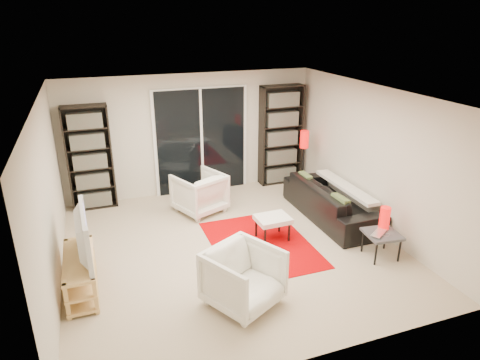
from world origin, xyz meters
name	(u,v)px	position (x,y,z in m)	size (l,w,h in m)	color
floor	(232,247)	(0.00, 0.00, 0.00)	(5.00, 5.00, 0.00)	#C4B399
wall_back	(191,135)	(0.00, 2.50, 1.20)	(5.00, 0.02, 2.40)	beige
wall_front	(314,263)	(0.00, -2.50, 1.20)	(5.00, 0.02, 2.40)	beige
wall_left	(49,200)	(-2.50, 0.00, 1.20)	(0.02, 5.00, 2.40)	beige
wall_right	(373,158)	(2.50, 0.00, 1.20)	(0.02, 5.00, 2.40)	beige
ceiling	(230,95)	(0.00, 0.00, 2.40)	(5.00, 5.00, 0.02)	white
sliding_door	(201,141)	(0.20, 2.46, 1.05)	(1.92, 0.08, 2.16)	white
bookshelf_left	(90,158)	(-1.95, 2.33, 0.98)	(0.80, 0.30, 1.95)	black
bookshelf_right	(281,135)	(1.90, 2.33, 1.05)	(0.90, 0.30, 2.10)	black
tv_stand	(81,273)	(-2.23, -0.40, 0.26)	(0.38, 1.20, 0.50)	#E8BC74
tv	(76,236)	(-2.21, -0.40, 0.82)	(1.12, 0.15, 0.64)	black
rug	(260,244)	(0.47, -0.07, 0.01)	(1.51, 2.04, 0.01)	#B90003
sofa	(331,201)	(2.03, 0.41, 0.32)	(2.19, 0.86, 0.64)	black
armchair_back	(199,193)	(-0.13, 1.47, 0.37)	(0.80, 0.82, 0.75)	white
armchair_front	(243,278)	(-0.31, -1.38, 0.38)	(0.81, 0.84, 0.76)	white
ottoman	(273,220)	(0.71, 0.03, 0.34)	(0.55, 0.45, 0.40)	white
side_table	(382,236)	(2.03, -1.02, 0.36)	(0.53, 0.53, 0.40)	#424246
laptop	(382,234)	(1.99, -1.07, 0.41)	(0.34, 0.22, 0.03)	silver
table_lamp	(385,218)	(2.14, -0.90, 0.57)	(0.15, 0.15, 0.35)	red
floor_lamp	(304,146)	(2.13, 1.72, 0.96)	(0.19, 0.19, 1.28)	black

